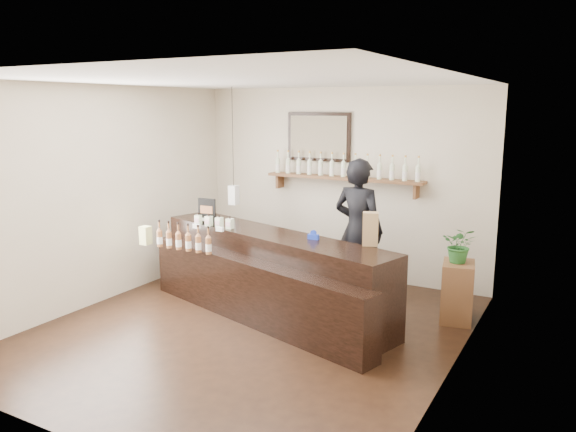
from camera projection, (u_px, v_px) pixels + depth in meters
The scene contains 10 objects.
ground at pixel (250, 330), 6.45m from camera, with size 5.00×5.00×0.00m, color black.
room_shell at pixel (248, 183), 6.13m from camera, with size 5.00×5.00×5.00m.
back_wall_decor at pixel (328, 160), 8.22m from camera, with size 2.66×0.96×1.69m.
counter at pixel (266, 276), 6.91m from camera, with size 3.57×1.91×1.15m.
promo_sign at pixel (207, 212), 7.34m from camera, with size 0.26×0.04×0.36m.
paper_bag at pixel (370, 229), 6.28m from camera, with size 0.21×0.18×0.38m.
tape_dispenser at pixel (313, 236), 6.59m from camera, with size 0.13×0.05×0.11m.
side_cabinet at pixel (457, 292), 6.68m from camera, with size 0.45×0.55×0.72m.
potted_plant at pixel (460, 245), 6.57m from camera, with size 0.39×0.33×0.43m, color #255D25.
shopkeeper at pixel (358, 221), 7.26m from camera, with size 0.78×0.51×2.13m, color black.
Camera 1 is at (3.33, -5.11, 2.53)m, focal length 35.00 mm.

